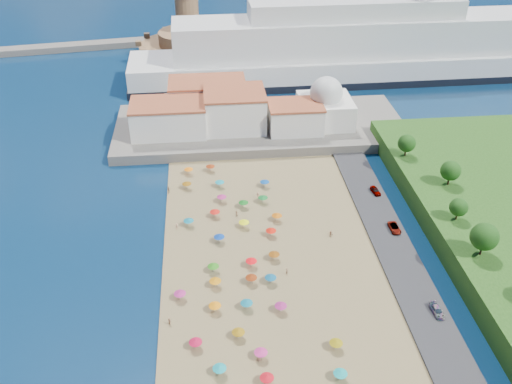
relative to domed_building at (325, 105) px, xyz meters
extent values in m
plane|color=#071938|center=(-30.00, -71.00, -8.97)|extent=(700.00, 700.00, 0.00)
cube|color=#59544C|center=(-20.00, 2.00, -7.47)|extent=(90.00, 36.00, 3.00)
cube|color=#59544C|center=(-42.00, 37.00, -7.77)|extent=(18.00, 70.00, 2.40)
cube|color=silver|center=(-48.00, -2.00, -1.47)|extent=(22.00, 14.00, 9.00)
cube|color=silver|center=(-28.00, 0.00, -0.47)|extent=(18.00, 16.00, 11.00)
cube|color=silver|center=(-10.00, -4.00, -1.97)|extent=(16.00, 12.00, 8.00)
cube|color=silver|center=(-36.00, 12.00, -0.97)|extent=(24.00, 14.00, 10.00)
cube|color=silver|center=(0.00, 0.00, -1.97)|extent=(16.00, 16.00, 8.00)
sphere|color=silver|center=(0.00, 0.00, 4.03)|extent=(10.00, 10.00, 10.00)
cylinder|color=silver|center=(0.00, 0.00, 7.83)|extent=(1.20, 1.20, 1.60)
cylinder|color=#8F6B47|center=(-42.00, 67.00, -4.97)|extent=(40.00, 40.00, 8.00)
cylinder|color=#8F6B47|center=(-42.00, 67.00, 1.53)|extent=(24.00, 24.00, 5.00)
cylinder|color=#8F6B47|center=(-42.00, 67.00, 11.03)|extent=(9.00, 9.00, 14.00)
cube|color=black|center=(18.84, 44.15, -7.64)|extent=(166.68, 27.47, 2.68)
cube|color=silver|center=(18.84, 44.15, -4.02)|extent=(165.67, 27.05, 9.92)
cube|color=silver|center=(18.84, 44.15, 7.55)|extent=(132.54, 22.08, 13.22)
cube|color=silver|center=(18.84, 44.15, 17.47)|extent=(77.38, 16.74, 6.61)
cylinder|color=gray|center=(-28.94, -95.17, -7.72)|extent=(0.07, 0.07, 2.00)
cone|color=red|center=(-28.94, -95.17, -6.82)|extent=(2.50, 2.50, 0.60)
cylinder|color=gray|center=(-21.07, -47.45, -7.72)|extent=(0.07, 0.07, 2.00)
cone|color=#CC600B|center=(-21.07, -47.45, -6.82)|extent=(2.50, 2.50, 0.60)
cylinder|color=gray|center=(-23.21, -53.40, -7.72)|extent=(0.07, 0.07, 2.00)
cone|color=red|center=(-23.21, -53.40, -6.82)|extent=(2.50, 2.50, 0.60)
cylinder|color=gray|center=(-36.38, -22.02, -7.72)|extent=(0.07, 0.07, 2.00)
cone|color=maroon|center=(-36.38, -22.02, -6.82)|extent=(2.50, 2.50, 0.60)
cylinder|color=gray|center=(-34.18, -30.61, -7.72)|extent=(0.07, 0.07, 2.00)
cone|color=teal|center=(-34.18, -30.61, -6.82)|extent=(2.50, 2.50, 0.60)
cylinder|color=gray|center=(-36.87, -92.37, -7.72)|extent=(0.07, 0.07, 2.00)
cone|color=teal|center=(-36.87, -92.37, -6.82)|extent=(2.50, 2.50, 0.60)
cylinder|color=gray|center=(-43.99, -72.76, -7.72)|extent=(0.07, 0.07, 2.00)
cone|color=#AE2572|center=(-43.99, -72.76, -6.82)|extent=(2.50, 2.50, 0.60)
cylinder|color=gray|center=(-22.29, -31.62, -7.72)|extent=(0.07, 0.07, 2.00)
cone|color=#0B489B|center=(-22.29, -31.62, -6.82)|extent=(2.50, 2.50, 0.60)
cylinder|color=gray|center=(-36.78, -69.66, -7.72)|extent=(0.07, 0.07, 2.00)
cone|color=orange|center=(-36.78, -69.66, -6.82)|extent=(2.50, 2.50, 0.60)
cylinder|color=gray|center=(-42.31, -47.51, -7.72)|extent=(0.07, 0.07, 2.00)
cone|color=#0F7389|center=(-42.31, -47.51, -6.82)|extent=(2.50, 2.50, 0.60)
cylinder|color=gray|center=(-30.85, -76.75, -7.72)|extent=(0.07, 0.07, 2.00)
cone|color=#0E6B82|center=(-30.85, -76.75, -6.82)|extent=(2.50, 2.50, 0.60)
cylinder|color=gray|center=(-42.38, -23.06, -7.72)|extent=(0.07, 0.07, 2.00)
cone|color=orange|center=(-42.38, -23.06, -6.82)|extent=(2.50, 2.50, 0.60)
cylinder|color=gray|center=(-23.58, -62.15, -7.72)|extent=(0.07, 0.07, 2.00)
cone|color=#80420B|center=(-23.58, -62.15, -6.82)|extent=(2.50, 2.50, 0.60)
cylinder|color=gray|center=(-23.56, -39.19, -7.72)|extent=(0.07, 0.07, 2.00)
cone|color=#136C28|center=(-23.56, -39.19, -6.82)|extent=(2.50, 2.50, 0.60)
cylinder|color=gray|center=(-15.53, -88.66, -7.72)|extent=(0.07, 0.07, 2.00)
cone|color=#917E0D|center=(-15.53, -88.66, -6.82)|extent=(2.50, 2.50, 0.60)
cylinder|color=gray|center=(-40.96, -85.98, -7.72)|extent=(0.07, 0.07, 2.00)
cone|color=#B30E34|center=(-40.96, -85.98, -6.82)|extent=(2.50, 2.50, 0.60)
cylinder|color=gray|center=(-25.26, -69.70, -7.72)|extent=(0.07, 0.07, 2.00)
cone|color=#0D557B|center=(-25.26, -69.70, -6.82)|extent=(2.50, 2.50, 0.60)
cylinder|color=gray|center=(-37.00, -64.92, -7.72)|extent=(0.07, 0.07, 2.00)
cone|color=#2B8317|center=(-37.00, -64.92, -6.82)|extent=(2.50, 2.50, 0.60)
cylinder|color=gray|center=(-33.96, -37.85, -7.72)|extent=(0.07, 0.07, 2.00)
cone|color=#AA246B|center=(-33.96, -37.85, -6.82)|extent=(2.50, 2.50, 0.60)
cylinder|color=gray|center=(-28.65, -40.99, -7.72)|extent=(0.07, 0.07, 2.00)
cone|color=#12691A|center=(-28.65, -40.99, -6.82)|extent=(2.50, 2.50, 0.60)
cylinder|color=gray|center=(-42.84, -30.58, -7.72)|extent=(0.07, 0.07, 2.00)
cone|color=#81510B|center=(-42.84, -30.58, -6.82)|extent=(2.50, 2.50, 0.60)
cylinder|color=gray|center=(-37.12, -76.88, -7.72)|extent=(0.07, 0.07, 2.00)
cone|color=orange|center=(-37.12, -76.88, -6.82)|extent=(2.50, 2.50, 0.60)
cylinder|color=gray|center=(-35.94, -44.40, -7.72)|extent=(0.07, 0.07, 2.00)
cone|color=red|center=(-35.94, -44.40, -6.82)|extent=(2.50, 2.50, 0.60)
cylinder|color=gray|center=(-35.32, -54.61, -7.72)|extent=(0.07, 0.07, 2.00)
cone|color=#0B3795|center=(-35.32, -54.61, -6.82)|extent=(2.50, 2.50, 0.60)
cylinder|color=gray|center=(-29.37, -89.52, -7.72)|extent=(0.07, 0.07, 2.00)
cone|color=#C92B7A|center=(-29.37, -89.52, -6.82)|extent=(2.50, 2.50, 0.60)
cylinder|color=gray|center=(-29.22, -49.45, -7.72)|extent=(0.07, 0.07, 2.00)
cone|color=#FAFF0D|center=(-29.22, -49.45, -6.82)|extent=(2.50, 2.50, 0.60)
cylinder|color=gray|center=(-16.28, -95.49, -7.72)|extent=(0.07, 0.07, 2.00)
cone|color=#119D9A|center=(-16.28, -95.49, -6.82)|extent=(2.50, 2.50, 0.60)
cylinder|color=gray|center=(-24.27, -78.18, -7.72)|extent=(0.07, 0.07, 2.00)
cone|color=#9A2167|center=(-24.27, -78.18, -6.82)|extent=(2.50, 2.50, 0.60)
cylinder|color=gray|center=(-29.26, -69.34, -7.72)|extent=(0.07, 0.07, 2.00)
cone|color=maroon|center=(-29.26, -69.34, -6.82)|extent=(2.50, 2.50, 0.60)
cylinder|color=gray|center=(-33.03, -84.29, -7.72)|extent=(0.07, 0.07, 2.00)
cone|color=#956A0D|center=(-33.03, -84.29, -6.82)|extent=(2.50, 2.50, 0.60)
cylinder|color=gray|center=(-28.77, -63.96, -7.72)|extent=(0.07, 0.07, 2.00)
cone|color=#F60A13|center=(-28.77, -63.96, -6.82)|extent=(2.50, 2.50, 0.60)
imported|color=tan|center=(-30.73, -44.58, -7.88)|extent=(0.95, 1.03, 1.70)
imported|color=tan|center=(-24.61, -36.60, -7.91)|extent=(1.16, 0.83, 1.63)
imported|color=tan|center=(-45.12, -48.40, -7.94)|extent=(1.17, 1.00, 1.57)
imported|color=tan|center=(-9.35, -54.88, -7.93)|extent=(1.20, 1.48, 1.58)
imported|color=tan|center=(-45.99, -79.64, -7.87)|extent=(0.99, 1.04, 1.70)
imported|color=tan|center=(-47.57, -32.14, -7.78)|extent=(0.88, 1.19, 1.88)
imported|color=tan|center=(-29.63, -89.91, -7.78)|extent=(1.10, 1.01, 1.88)
imported|color=tan|center=(-21.47, -67.31, -7.82)|extent=(0.46, 0.68, 1.81)
imported|color=gray|center=(6.00, -81.94, -7.62)|extent=(2.22, 4.63, 1.30)
imported|color=gray|center=(6.00, -38.01, -7.56)|extent=(2.32, 4.40, 1.43)
imported|color=gray|center=(6.00, -54.39, -7.61)|extent=(2.32, 4.85, 1.33)
cylinder|color=#382314|center=(18.34, -71.40, -1.35)|extent=(0.50, 0.50, 3.24)
sphere|color=#14380F|center=(18.34, -71.40, 1.56)|extent=(5.83, 5.83, 5.83)
cylinder|color=#382314|center=(18.37, -58.68, -1.81)|extent=(0.50, 0.50, 2.33)
sphere|color=#14380F|center=(18.37, -58.68, 0.28)|extent=(4.19, 4.19, 4.19)
cylinder|color=#382314|center=(22.26, -43.86, -1.59)|extent=(0.50, 0.50, 2.77)
sphere|color=#14380F|center=(22.26, -43.86, 0.91)|extent=(4.99, 4.99, 4.99)
cylinder|color=#382314|center=(16.31, -28.39, -1.64)|extent=(0.50, 0.50, 2.67)
sphere|color=#14380F|center=(16.31, -28.39, 0.76)|extent=(4.81, 4.81, 4.81)
camera|label=1|loc=(-37.07, -159.42, 71.53)|focal=40.00mm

